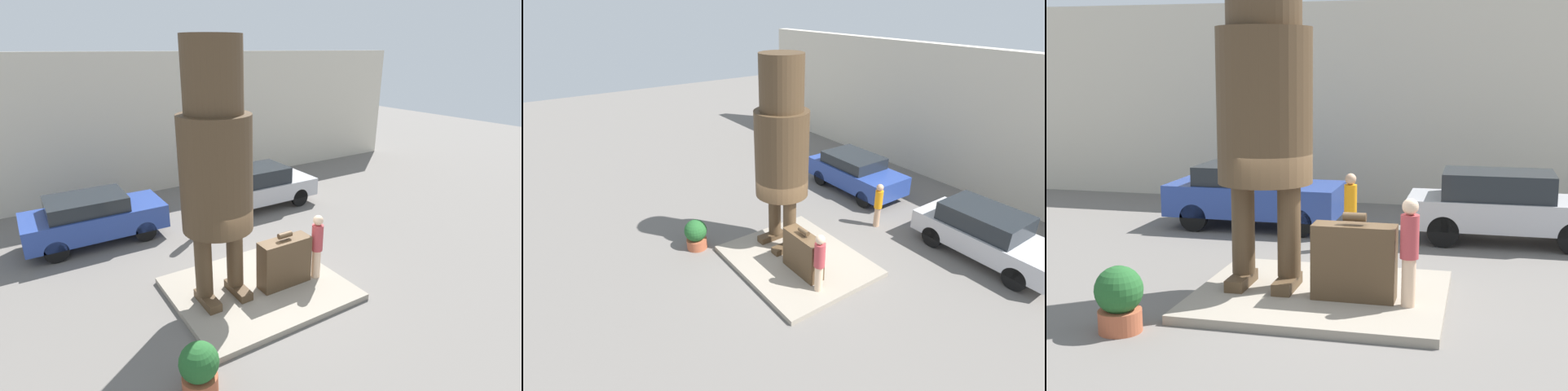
{
  "view_description": "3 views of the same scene",
  "coord_description": "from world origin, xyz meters",
  "views": [
    {
      "loc": [
        -4.77,
        -7.65,
        5.9
      ],
      "look_at": [
        0.11,
        0.06,
        2.58
      ],
      "focal_mm": 28.0,
      "sensor_mm": 36.0,
      "label": 1
    },
    {
      "loc": [
        8.36,
        -6.45,
        7.48
      ],
      "look_at": [
        -0.54,
        -0.13,
        2.17
      ],
      "focal_mm": 28.0,
      "sensor_mm": 36.0,
      "label": 2
    },
    {
      "loc": [
        2.6,
        -11.68,
        3.96
      ],
      "look_at": [
        -0.21,
        -0.15,
        1.84
      ],
      "focal_mm": 50.0,
      "sensor_mm": 36.0,
      "label": 3
    }
  ],
  "objects": [
    {
      "name": "statue_figure",
      "position": [
        -1.01,
        0.13,
        3.68
      ],
      "size": [
        1.63,
        1.63,
        6.03
      ],
      "color": "#4C3823",
      "rests_on": "pedestal"
    },
    {
      "name": "parked_car_silver",
      "position": [
        3.13,
        5.05,
        0.86
      ],
      "size": [
        4.43,
        1.78,
        1.62
      ],
      "color": "#B7B7BC",
      "rests_on": "ground_plane"
    },
    {
      "name": "pedestal",
      "position": [
        0.0,
        0.0,
        0.08
      ],
      "size": [
        4.24,
        3.58,
        0.15
      ],
      "color": "gray",
      "rests_on": "ground_plane"
    },
    {
      "name": "building_backdrop",
      "position": [
        0.0,
        9.34,
        2.89
      ],
      "size": [
        28.0,
        0.6,
        5.78
      ],
      "color": "beige",
      "rests_on": "ground_plane"
    },
    {
      "name": "giant_suitcase",
      "position": [
        0.62,
        -0.26,
        0.79
      ],
      "size": [
        1.38,
        0.48,
        1.46
      ],
      "color": "#4C3823",
      "rests_on": "pedestal"
    },
    {
      "name": "tourist",
      "position": [
        1.53,
        -0.43,
        1.12
      ],
      "size": [
        0.3,
        0.3,
        1.77
      ],
      "color": "beige",
      "rests_on": "pedestal"
    },
    {
      "name": "worker_hivis",
      "position": [
        -0.17,
        3.73,
        0.91
      ],
      "size": [
        0.28,
        0.28,
        1.66
      ],
      "color": "tan",
      "rests_on": "ground_plane"
    },
    {
      "name": "parked_car_blue",
      "position": [
        -2.89,
        5.27,
        0.84
      ],
      "size": [
        4.24,
        1.88,
        1.56
      ],
      "color": "#284293",
      "rests_on": "ground_plane"
    },
    {
      "name": "ground_plane",
      "position": [
        0.0,
        0.0,
        0.0
      ],
      "size": [
        60.0,
        60.0,
        0.0
      ],
      "primitive_type": "plane",
      "color": "slate"
    },
    {
      "name": "planter_pot",
      "position": [
        -2.62,
        -2.19,
        0.52
      ],
      "size": [
        0.73,
        0.73,
        1.02
      ],
      "color": "#AD5638",
      "rests_on": "ground_plane"
    }
  ]
}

